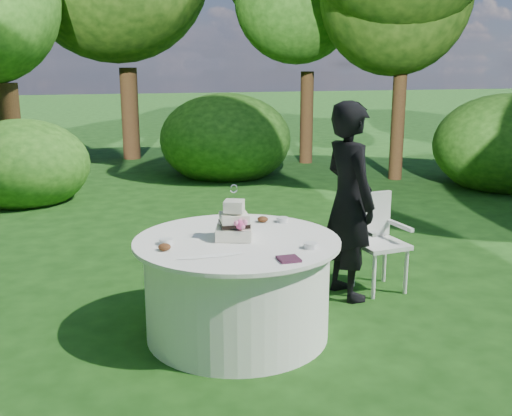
{
  "coord_description": "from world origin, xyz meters",
  "views": [
    {
      "loc": [
        -1.1,
        -4.18,
        2.05
      ],
      "look_at": [
        0.15,
        0.0,
        1.0
      ],
      "focal_mm": 42.0,
      "sensor_mm": 36.0,
      "label": 1
    }
  ],
  "objects_px": {
    "guest": "(349,201)",
    "table": "(237,287)",
    "cake": "(234,224)",
    "chair": "(376,234)",
    "napkins": "(289,259)"
  },
  "relations": [
    {
      "from": "table",
      "to": "chair",
      "type": "height_order",
      "value": "chair"
    },
    {
      "from": "table",
      "to": "cake",
      "type": "xyz_separation_m",
      "value": [
        -0.01,
        0.02,
        0.5
      ]
    },
    {
      "from": "guest",
      "to": "cake",
      "type": "xyz_separation_m",
      "value": [
        -1.17,
        -0.48,
        0.01
      ]
    },
    {
      "from": "guest",
      "to": "chair",
      "type": "height_order",
      "value": "guest"
    },
    {
      "from": "napkins",
      "to": "chair",
      "type": "height_order",
      "value": "chair"
    },
    {
      "from": "napkins",
      "to": "chair",
      "type": "xyz_separation_m",
      "value": [
        1.29,
        1.19,
        -0.26
      ]
    },
    {
      "from": "cake",
      "to": "chair",
      "type": "height_order",
      "value": "cake"
    },
    {
      "from": "napkins",
      "to": "table",
      "type": "xyz_separation_m",
      "value": [
        -0.2,
        0.59,
        -0.39
      ]
    },
    {
      "from": "table",
      "to": "chair",
      "type": "xyz_separation_m",
      "value": [
        1.5,
        0.61,
        0.13
      ]
    },
    {
      "from": "guest",
      "to": "table",
      "type": "distance_m",
      "value": 1.35
    },
    {
      "from": "table",
      "to": "cake",
      "type": "height_order",
      "value": "cake"
    },
    {
      "from": "guest",
      "to": "chair",
      "type": "xyz_separation_m",
      "value": [
        0.34,
        0.11,
        -0.36
      ]
    },
    {
      "from": "table",
      "to": "cake",
      "type": "bearing_deg",
      "value": 129.81
    },
    {
      "from": "guest",
      "to": "cake",
      "type": "relative_size",
      "value": 4.26
    },
    {
      "from": "napkins",
      "to": "cake",
      "type": "height_order",
      "value": "cake"
    }
  ]
}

